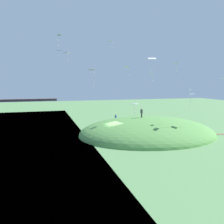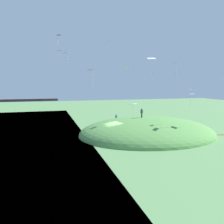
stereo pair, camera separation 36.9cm
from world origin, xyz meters
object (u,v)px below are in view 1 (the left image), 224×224
at_px(kite_10, 192,95).
at_px(kite_12, 67,53).
at_px(kite_3, 176,64).
at_px(kite_7, 135,105).
at_px(kite_5, 189,90).
at_px(kite_8, 152,74).
at_px(kite_0, 59,50).
at_px(kite_6, 127,67).
at_px(person_walking_path, 116,117).
at_px(kite_9, 59,36).
at_px(kite_11, 152,59).
at_px(person_near_shore, 142,112).
at_px(kite_1, 92,71).
at_px(kite_2, 223,79).
at_px(kite_4, 110,41).

relative_size(kite_10, kite_12, 1.19).
relative_size(kite_3, kite_7, 0.81).
relative_size(kite_5, kite_8, 0.95).
bearing_deg(kite_12, kite_8, -7.67).
height_order(kite_3, kite_10, kite_3).
height_order(kite_0, kite_6, kite_0).
bearing_deg(kite_5, person_walking_path, 117.96).
xyz_separation_m(kite_9, kite_11, (11.47, -3.91, -3.01)).
bearing_deg(person_near_shore, kite_10, 29.74).
distance_m(person_near_shore, kite_0, 18.77).
relative_size(person_near_shore, kite_1, 0.79).
relative_size(kite_2, kite_10, 0.75).
relative_size(kite_6, kite_11, 0.82).
distance_m(kite_0, kite_9, 12.20).
bearing_deg(kite_3, kite_2, 32.46).
distance_m(person_near_shore, kite_4, 13.63).
height_order(kite_6, kite_10, kite_6).
relative_size(kite_0, kite_1, 0.58).
height_order(kite_0, kite_10, kite_0).
relative_size(kite_4, kite_5, 0.94).
relative_size(person_walking_path, kite_0, 1.38).
bearing_deg(kite_8, kite_12, 172.33).
bearing_deg(kite_4, kite_9, -166.56).
xyz_separation_m(kite_0, kite_6, (12.42, -2.55, -2.96)).
bearing_deg(kite_8, kite_2, -31.80).
xyz_separation_m(kite_2, kite_4, (-17.96, 3.15, 5.40)).
bearing_deg(kite_10, kite_5, 67.47).
xyz_separation_m(person_near_shore, kite_2, (11.07, -6.80, 5.78)).
distance_m(kite_4, kite_7, 13.03).
distance_m(person_near_shore, kite_11, 12.76).
bearing_deg(kite_9, person_walking_path, 49.12).
xyz_separation_m(person_walking_path, kite_5, (7.66, -14.43, 6.19)).
bearing_deg(kite_12, kite_1, -82.73).
bearing_deg(kite_12, kite_10, -24.45).
distance_m(person_near_shore, kite_2, 14.23).
distance_m(kite_0, kite_2, 28.67).
bearing_deg(kite_3, kite_0, 113.44).
xyz_separation_m(person_near_shore, kite_3, (-3.71, -16.21, 6.94)).
distance_m(person_walking_path, kite_12, 18.00).
height_order(person_walking_path, kite_1, kite_1).
bearing_deg(kite_6, kite_11, -97.12).
bearing_deg(person_walking_path, kite_6, -57.11).
bearing_deg(kite_0, kite_4, -56.89).
xyz_separation_m(kite_3, kite_11, (0.79, 6.85, 1.22)).
relative_size(kite_0, kite_11, 0.60).
distance_m(kite_2, kite_4, 19.01).
bearing_deg(kite_8, kite_6, 118.13).
distance_m(kite_0, kite_3, 25.32).
distance_m(kite_0, kite_12, 5.83).
relative_size(person_walking_path, kite_10, 0.84).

